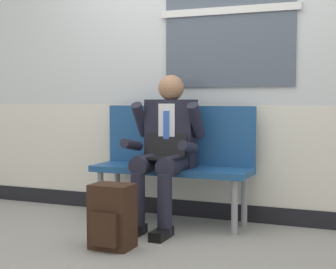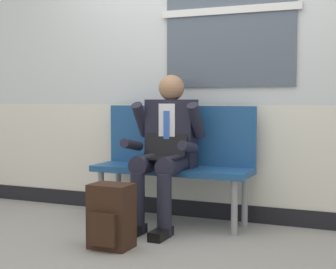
% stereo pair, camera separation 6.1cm
% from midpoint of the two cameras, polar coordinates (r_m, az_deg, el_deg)
% --- Properties ---
extents(ground_plane, '(18.00, 18.00, 0.00)m').
position_cam_midpoint_polar(ground_plane, '(3.87, -0.25, -11.42)').
color(ground_plane, gray).
extents(station_wall, '(6.26, 0.17, 2.74)m').
position_cam_midpoint_polar(station_wall, '(4.48, 3.92, 8.30)').
color(station_wall, silver).
rests_on(station_wall, ground).
extents(bench_with_person, '(1.32, 0.42, 0.97)m').
position_cam_midpoint_polar(bench_with_person, '(4.28, 1.22, -2.38)').
color(bench_with_person, navy).
rests_on(bench_with_person, ground).
extents(person_seated, '(0.57, 0.70, 1.22)m').
position_cam_midpoint_polar(person_seated, '(4.08, 0.13, -1.35)').
color(person_seated, '#1E1E2D').
rests_on(person_seated, ground).
extents(backpack, '(0.28, 0.25, 0.44)m').
position_cam_midpoint_polar(backpack, '(3.59, -5.86, -9.06)').
color(backpack, '#331E14').
rests_on(backpack, ground).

